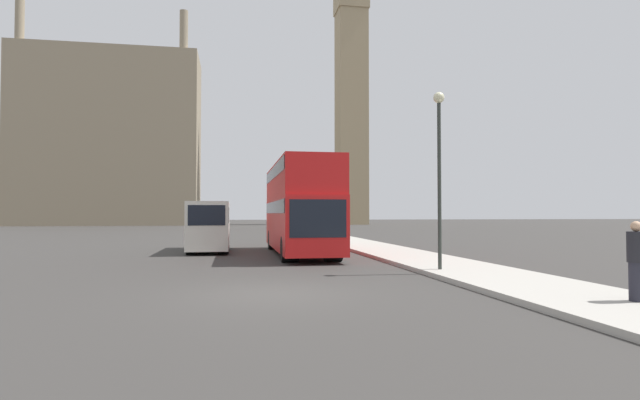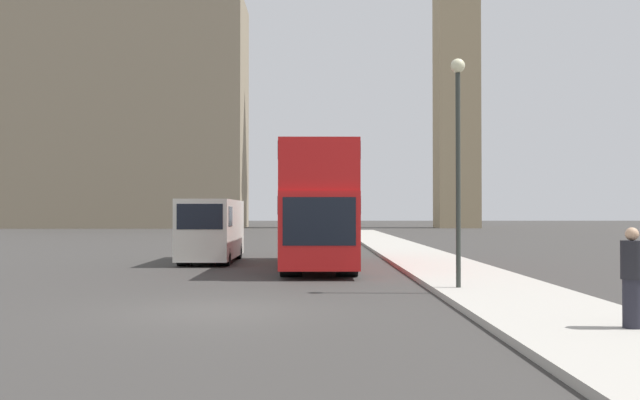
% 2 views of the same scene
% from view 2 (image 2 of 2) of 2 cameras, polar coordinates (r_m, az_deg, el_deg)
% --- Properties ---
extents(ground_plane, '(300.00, 300.00, 0.00)m').
position_cam_2_polar(ground_plane, '(15.03, -8.27, -8.75)').
color(ground_plane, '#383533').
extents(sidewalk_strip, '(3.25, 120.00, 0.15)m').
position_cam_2_polar(sidewalk_strip, '(15.58, 16.92, -8.16)').
color(sidewalk_strip, '#ADA89E').
rests_on(sidewalk_strip, ground_plane).
extents(building_block_distant, '(29.59, 11.40, 35.82)m').
position_cam_2_polar(building_block_distant, '(96.19, -14.91, 6.65)').
color(building_block_distant, gray).
rests_on(building_block_distant, ground_plane).
extents(red_double_decker_bus, '(2.49, 10.55, 4.27)m').
position_cam_2_polar(red_double_decker_bus, '(26.18, -0.14, -0.19)').
color(red_double_decker_bus, red).
rests_on(red_double_decker_bus, ground_plane).
extents(white_van, '(2.00, 6.21, 2.52)m').
position_cam_2_polar(white_van, '(29.23, -8.67, -2.29)').
color(white_van, silver).
rests_on(white_van, ground_plane).
extents(pedestrian, '(0.52, 0.36, 1.64)m').
position_cam_2_polar(pedestrian, '(12.73, 23.74, -5.71)').
color(pedestrian, '#23232D').
rests_on(pedestrian, sidewalk_strip).
extents(street_lamp, '(0.36, 0.36, 5.75)m').
position_cam_2_polar(street_lamp, '(18.29, 10.98, 4.97)').
color(street_lamp, '#2D332D').
rests_on(street_lamp, sidewalk_strip).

